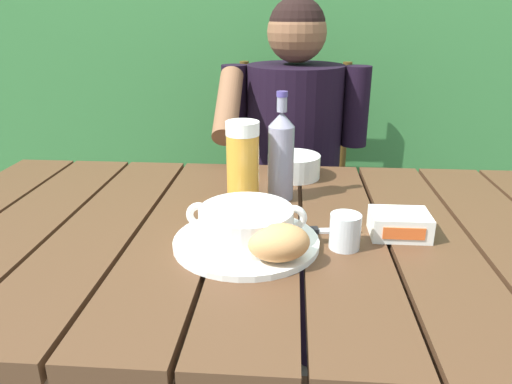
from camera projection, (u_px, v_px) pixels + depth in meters
The scene contains 12 objects.
dining_table at pixel (260, 265), 1.02m from camera, with size 1.49×0.86×0.74m.
chair_near_diner at pixel (292, 194), 1.88m from camera, with size 0.44×0.46×0.98m.
person_eating at pixel (293, 153), 1.61m from camera, with size 0.48×0.47×1.21m.
serving_plate at pixel (246, 242), 0.91m from camera, with size 0.28×0.28×0.01m.
soup_bowl at pixel (246, 223), 0.90m from camera, with size 0.23×0.18×0.07m.
bread_roll at pixel (279, 242), 0.83m from camera, with size 0.12×0.10×0.06m.
beer_glass at pixel (243, 164), 1.07m from camera, with size 0.07×0.07×0.19m.
beer_bottle at pixel (281, 154), 1.11m from camera, with size 0.06×0.06×0.25m.
water_glass_small at pixel (345, 231), 0.89m from camera, with size 0.06×0.06×0.07m.
butter_tub at pixel (399, 224), 0.94m from camera, with size 0.11×0.09×0.05m.
table_knife at pixel (317, 231), 0.96m from camera, with size 0.15×0.04×0.01m.
diner_bowl at pixel (294, 166), 1.28m from camera, with size 0.14×0.14×0.06m.
Camera 1 is at (0.06, -0.89, 1.16)m, focal length 33.59 mm.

